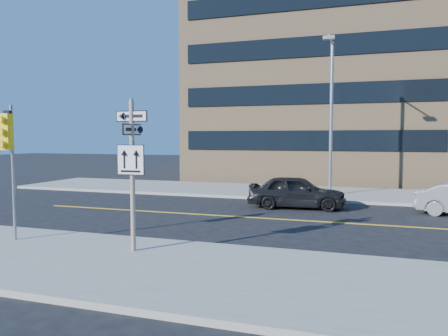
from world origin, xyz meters
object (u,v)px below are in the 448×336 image
(parked_car_a, at_px, (297,192))
(sign_pole, at_px, (132,166))
(traffic_signal, at_px, (8,143))
(streetlight_a, at_px, (331,107))

(parked_car_a, bearing_deg, sign_pole, 157.75)
(traffic_signal, height_order, streetlight_a, streetlight_a)
(streetlight_a, bearing_deg, parked_car_a, -106.40)
(parked_car_a, bearing_deg, streetlight_a, -21.72)
(traffic_signal, height_order, parked_car_a, traffic_signal)
(sign_pole, xyz_separation_m, parked_car_a, (2.87, 9.44, -1.70))
(traffic_signal, xyz_separation_m, streetlight_a, (8.00, 13.42, 1.73))
(sign_pole, relative_size, parked_car_a, 0.93)
(sign_pole, height_order, traffic_signal, sign_pole)
(sign_pole, xyz_separation_m, traffic_signal, (-4.00, -0.15, 0.59))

